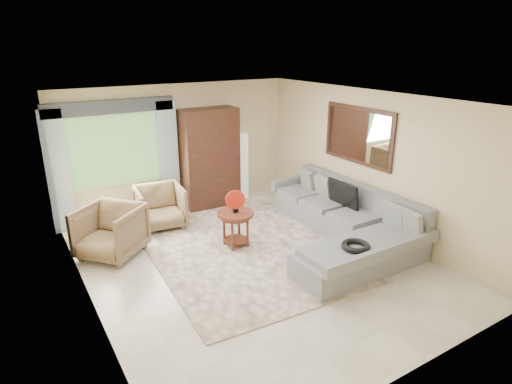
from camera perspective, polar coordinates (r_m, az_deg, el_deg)
ground at (r=7.07m, az=-0.24°, el=-9.22°), size 6.00×6.00×0.00m
area_rug at (r=7.42m, az=-1.62°, el=-7.66°), size 3.23×4.17×0.02m
sectional_sofa at (r=7.81m, az=11.72°, el=-4.45°), size 2.30×3.46×0.90m
tv_screen at (r=8.07m, az=11.53°, el=-0.29°), size 0.14×0.74×0.48m
garden_hose at (r=6.51m, az=13.16°, el=-7.01°), size 0.43×0.43×0.09m
coffee_table at (r=7.42m, az=-2.72°, el=-4.90°), size 0.64×0.64×0.64m
red_disc at (r=7.22m, az=-2.79°, el=-1.04°), size 0.32×0.15×0.34m
armchair_left at (r=7.46m, az=-18.84°, el=-5.02°), size 1.33×1.32×0.87m
armchair_right at (r=8.38m, az=-12.64°, el=-1.94°), size 0.95×0.97×0.80m
potted_plant at (r=8.37m, az=-22.29°, el=-4.00°), size 0.51×0.45×0.54m
armoire at (r=9.17m, az=-6.21°, el=4.52°), size 1.20×0.55×2.10m
floor_lamp at (r=9.65m, az=-2.01°, el=3.54°), size 0.24×0.24×1.50m
window at (r=8.71m, az=-18.40°, el=5.22°), size 1.80×0.04×1.40m
curtain_left at (r=8.52m, az=-24.90°, el=2.34°), size 0.40×0.08×2.30m
curtain_right at (r=8.97m, az=-11.59°, el=4.57°), size 0.40×0.08×2.30m
valance at (r=8.49m, az=-18.89°, el=10.69°), size 2.40×0.12×0.26m
wall_mirror at (r=8.18m, az=13.42°, el=7.34°), size 0.05×1.70×1.05m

